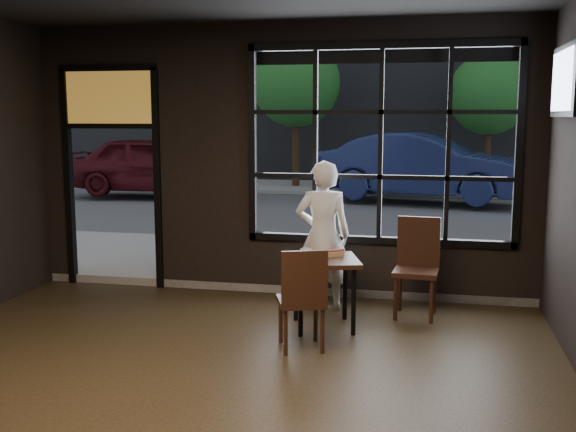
% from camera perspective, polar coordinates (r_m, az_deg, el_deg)
% --- Properties ---
extents(floor, '(6.00, 7.00, 0.02)m').
position_cam_1_polar(floor, '(5.04, -10.06, -16.80)').
color(floor, black).
rests_on(floor, ground).
extents(window_frame, '(3.06, 0.12, 2.28)m').
position_cam_1_polar(window_frame, '(7.74, 7.84, 5.99)').
color(window_frame, black).
rests_on(window_frame, ground).
extents(stained_transom, '(1.20, 0.06, 0.70)m').
position_cam_1_polar(stained_transom, '(8.62, -14.87, 9.71)').
color(stained_transom, orange).
rests_on(stained_transom, ground).
extents(street_asphalt, '(60.00, 41.00, 0.04)m').
position_cam_1_polar(street_asphalt, '(28.35, 8.30, 4.12)').
color(street_asphalt, '#545456').
rests_on(street_asphalt, ground).
extents(cafe_table, '(0.83, 0.83, 0.72)m').
position_cam_1_polar(cafe_table, '(6.83, 3.04, -6.51)').
color(cafe_table, black).
rests_on(cafe_table, floor).
extents(chair_near, '(0.53, 0.53, 0.96)m').
position_cam_1_polar(chair_near, '(6.21, 1.12, -6.94)').
color(chair_near, black).
rests_on(chair_near, floor).
extents(chair_window, '(0.49, 0.49, 1.05)m').
position_cam_1_polar(chair_window, '(7.27, 10.78, -4.39)').
color(chair_window, black).
rests_on(chair_window, floor).
extents(man, '(0.66, 0.49, 1.65)m').
position_cam_1_polar(man, '(7.41, 2.98, -1.65)').
color(man, white).
rests_on(man, floor).
extents(hotdog, '(0.21, 0.18, 0.06)m').
position_cam_1_polar(hotdog, '(6.84, 3.98, -3.18)').
color(hotdog, tan).
rests_on(hotdog, cafe_table).
extents(cup, '(0.16, 0.16, 0.10)m').
position_cam_1_polar(cup, '(6.74, 1.52, -3.18)').
color(cup, silver).
rests_on(cup, cafe_table).
extents(tv, '(0.12, 1.09, 0.64)m').
position_cam_1_polar(tv, '(6.59, 22.59, 10.54)').
color(tv, black).
rests_on(tv, wall_right).
extents(navy_car, '(5.13, 2.64, 1.61)m').
position_cam_1_polar(navy_car, '(16.52, 11.33, 4.13)').
color(navy_car, '#18224C').
rests_on(navy_car, street_asphalt).
extents(maroon_car, '(4.51, 2.00, 1.51)m').
position_cam_1_polar(maroon_car, '(17.74, -11.29, 4.26)').
color(maroon_car, '#440D13').
rests_on(maroon_car, street_asphalt).
extents(tree_left, '(2.52, 2.52, 4.29)m').
position_cam_1_polar(tree_left, '(19.45, 0.69, 11.19)').
color(tree_left, '#332114').
rests_on(tree_left, street_asphalt).
extents(tree_right, '(2.24, 2.24, 3.82)m').
position_cam_1_polar(tree_right, '(19.53, 16.71, 9.84)').
color(tree_right, '#332114').
rests_on(tree_right, street_asphalt).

